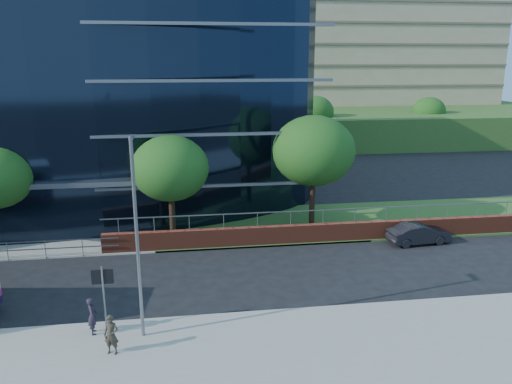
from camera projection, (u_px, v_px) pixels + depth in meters
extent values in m
plane|color=black|center=(4.00, 322.00, 21.22)|extent=(200.00, 200.00, 0.00)
cube|color=#2D511E|center=(419.00, 217.00, 35.02)|extent=(36.00, 8.00, 0.12)
cube|color=black|center=(39.00, 94.00, 41.57)|extent=(38.00, 16.00, 16.00)
cube|color=maroon|center=(385.00, 230.00, 30.80)|extent=(34.00, 0.40, 1.20)
cube|color=slate|center=(387.00, 207.00, 30.42)|extent=(34.00, 0.06, 0.06)
cube|color=#2D511E|center=(338.00, 117.00, 78.67)|extent=(60.00, 42.00, 4.00)
cube|color=#9A8D67|center=(338.00, 18.00, 76.72)|extent=(50.00, 12.00, 26.00)
cylinder|color=slate|center=(104.00, 299.00, 19.91)|extent=(0.08, 0.08, 2.80)
cube|color=black|center=(102.00, 277.00, 19.68)|extent=(0.85, 0.06, 0.60)
cylinder|color=black|center=(2.00, 223.00, 29.53)|extent=(0.36, 0.36, 2.86)
cylinder|color=black|center=(172.00, 216.00, 30.39)|extent=(0.36, 0.36, 3.08)
ellipsoid|color=#213E11|center=(170.00, 168.00, 29.62)|extent=(4.62, 4.62, 3.93)
cylinder|color=black|center=(312.00, 203.00, 32.53)|extent=(0.36, 0.36, 3.52)
ellipsoid|color=#213E11|center=(314.00, 151.00, 31.65)|extent=(5.28, 5.28, 4.49)
cylinder|color=black|center=(314.00, 136.00, 62.38)|extent=(0.36, 0.36, 3.08)
ellipsoid|color=#213E11|center=(315.00, 112.00, 61.61)|extent=(4.62, 4.62, 3.93)
cylinder|color=black|center=(427.00, 132.00, 66.52)|extent=(0.36, 0.36, 2.86)
ellipsoid|color=#213E11|center=(429.00, 111.00, 65.80)|extent=(4.29, 4.29, 3.65)
cylinder|color=slate|center=(137.00, 241.00, 18.87)|extent=(0.14, 0.14, 8.00)
cube|color=slate|center=(132.00, 137.00, 18.20)|extent=(0.15, 0.70, 0.12)
imported|color=black|center=(419.00, 234.00, 30.11)|extent=(3.89, 1.64, 1.25)
imported|color=black|center=(92.00, 316.00, 19.86)|extent=(0.46, 0.62, 1.54)
imported|color=#302A21|center=(111.00, 335.00, 18.49)|extent=(0.64, 0.51, 1.54)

